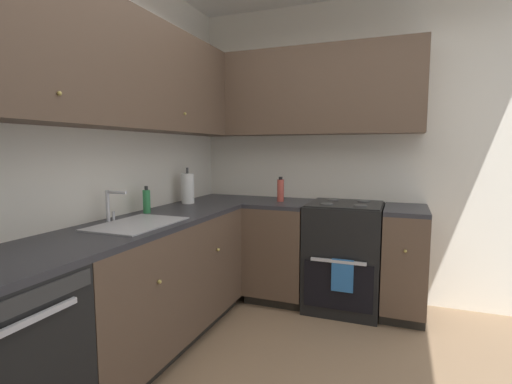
{
  "coord_description": "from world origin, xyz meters",
  "views": [
    {
      "loc": [
        -1.71,
        -0.43,
        1.38
      ],
      "look_at": [
        0.96,
        0.6,
        1.06
      ],
      "focal_mm": 26.69,
      "sensor_mm": 36.0,
      "label": 1
    }
  ],
  "objects": [
    {
      "name": "wall_back",
      "position": [
        0.0,
        1.47,
        1.35
      ],
      "size": [
        3.82,
        0.05,
        2.7
      ],
      "primitive_type": "cube",
      "color": "silver",
      "rests_on": "ground_plane"
    },
    {
      "name": "wall_right",
      "position": [
        1.89,
        0.0,
        1.35
      ],
      "size": [
        0.05,
        2.99,
        2.7
      ],
      "primitive_type": "cube",
      "color": "silver",
      "rests_on": "ground_plane"
    },
    {
      "name": "oil_bottle",
      "position": [
        1.56,
        0.59,
        1.01
      ],
      "size": [
        0.06,
        0.06,
        0.22
      ],
      "color": "#BF4C3F",
      "rests_on": "countertop_right"
    },
    {
      "name": "upper_cabinets_back",
      "position": [
        0.25,
        1.29,
        1.88
      ],
      "size": [
        2.57,
        0.34,
        0.75
      ],
      "color": "brown"
    },
    {
      "name": "countertop_back",
      "position": [
        0.41,
        1.15,
        0.89
      ],
      "size": [
        2.89,
        0.6,
        0.03
      ],
      "primitive_type": "cube",
      "color": "#2D2D33",
      "rests_on": "lower_cabinets_back"
    },
    {
      "name": "upper_cabinets_right",
      "position": [
        1.7,
        0.42,
        1.88
      ],
      "size": [
        0.32,
        2.04,
        0.75
      ],
      "color": "brown"
    },
    {
      "name": "lower_cabinets_right",
      "position": [
        1.56,
        0.17,
        0.44
      ],
      "size": [
        0.62,
        1.49,
        0.87
      ],
      "color": "brown",
      "rests_on": "ground_plane"
    },
    {
      "name": "faucet",
      "position": [
        0.23,
        1.32,
        1.03
      ],
      "size": [
        0.07,
        0.16,
        0.21
      ],
      "color": "silver",
      "rests_on": "countertop_back"
    },
    {
      "name": "lower_cabinets_back",
      "position": [
        0.42,
        1.15,
        0.44
      ],
      "size": [
        1.69,
        0.62,
        0.87
      ],
      "color": "brown",
      "rests_on": "ground_plane"
    },
    {
      "name": "soap_bottle",
      "position": [
        0.6,
        1.33,
        1.0
      ],
      "size": [
        0.05,
        0.05,
        0.2
      ],
      "color": "#338C4C",
      "rests_on": "countertop_back"
    },
    {
      "name": "paper_towel_roll",
      "position": [
        1.15,
        1.31,
        1.04
      ],
      "size": [
        0.11,
        0.11,
        0.32
      ],
      "color": "white",
      "rests_on": "countertop_back"
    },
    {
      "name": "countertop_right",
      "position": [
        1.56,
        0.17,
        0.89
      ],
      "size": [
        0.6,
        1.49,
        0.03
      ],
      "color": "#2D2D33",
      "rests_on": "lower_cabinets_right"
    },
    {
      "name": "oven_range",
      "position": [
        1.58,
        0.01,
        0.46
      ],
      "size": [
        0.68,
        0.62,
        1.06
      ],
      "color": "black",
      "rests_on": "ground_plane"
    },
    {
      "name": "sink",
      "position": [
        0.22,
        1.12,
        0.87
      ],
      "size": [
        0.59,
        0.4,
        0.1
      ],
      "color": "#B7B7BC",
      "rests_on": "countertop_back"
    }
  ]
}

